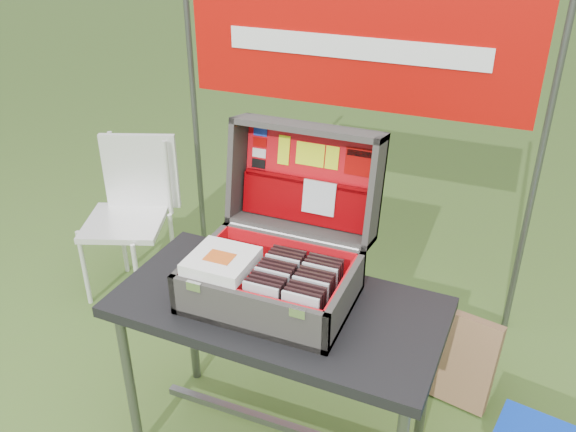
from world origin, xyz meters
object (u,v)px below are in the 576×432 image
at_px(suitcase, 277,226).
at_px(chair, 125,225).
at_px(table, 278,380).
at_px(cardboard_box, 450,355).

distance_m(suitcase, chair, 1.35).
height_order(suitcase, chair, suitcase).
distance_m(table, cardboard_box, 0.79).
bearing_deg(cardboard_box, table, -122.87).
distance_m(table, suitcase, 0.61).
xyz_separation_m(table, suitcase, (-0.03, 0.06, 0.60)).
bearing_deg(chair, table, -50.38).
height_order(suitcase, cardboard_box, suitcase).
bearing_deg(chair, cardboard_box, -23.73).
bearing_deg(suitcase, cardboard_box, 40.53).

